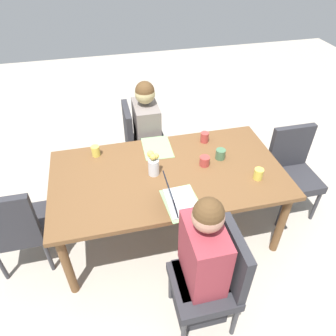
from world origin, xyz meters
The scene contains 17 objects.
ground_plane centered at (0.00, 0.00, 0.00)m, with size 10.00×10.00×0.00m, color #B2A899.
dining_table centered at (0.00, 0.00, 0.66)m, with size 1.97×1.07×0.73m.
chair_near_left_near centered at (0.12, -0.89, 0.50)m, with size 0.44×0.44×0.90m.
person_near_left_near centered at (0.05, -0.83, 0.53)m, with size 0.36×0.40×1.19m.
chair_far_left_mid centered at (-0.11, 0.88, 0.50)m, with size 0.44×0.44×0.90m.
person_far_left_mid centered at (-0.04, 0.82, 0.53)m, with size 0.36×0.40×1.19m.
chair_head_left_left_far centered at (-1.28, -0.09, 0.50)m, with size 0.44×0.44×0.90m.
chair_head_right_right_near centered at (1.27, 0.06, 0.50)m, with size 0.44×0.44×0.90m.
flower_vase centered at (-0.12, 0.01, 0.84)m, with size 0.09×0.10×0.22m.
placemat_near_left_near centered at (0.02, -0.37, 0.74)m, with size 0.36×0.26×0.00m, color #7FAD70.
placemat_far_left_mid centered at (-0.02, 0.37, 0.74)m, with size 0.36×0.26×0.00m, color #7FAD70.
laptop_near_left_near centered at (-0.01, -0.37, 0.78)m, with size 0.22×0.32×0.21m.
coffee_mug_near_left centered at (0.33, 0.03, 0.78)m, with size 0.09×0.09×0.09m, color #AD3D38.
coffee_mug_near_right centered at (0.71, -0.24, 0.78)m, with size 0.08×0.08×0.10m, color #DBC64C.
coffee_mug_centre_left centered at (-0.58, 0.39, 0.78)m, with size 0.07×0.07×0.10m, color #DBC64C.
coffee_mug_centre_right centered at (0.45, 0.37, 0.78)m, with size 0.08×0.08×0.10m, color #AD3D38.
coffee_mug_far_left centered at (0.50, 0.09, 0.78)m, with size 0.09×0.09×0.09m, color #47704C.
Camera 1 is at (-0.47, -1.99, 2.46)m, focal length 33.77 mm.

